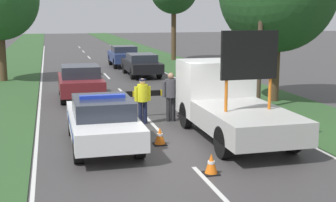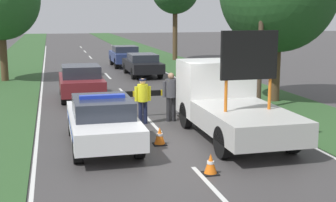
{
  "view_description": "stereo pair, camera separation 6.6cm",
  "coord_description": "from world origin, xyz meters",
  "px_view_note": "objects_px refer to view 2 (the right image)",
  "views": [
    {
      "loc": [
        -3.47,
        -13.34,
        3.87
      ],
      "look_at": [
        0.18,
        0.95,
        1.1
      ],
      "focal_mm": 50.0,
      "sensor_mm": 36.0,
      "label": 1
    },
    {
      "loc": [
        -3.4,
        -13.36,
        3.87
      ],
      "look_at": [
        0.18,
        0.95,
        1.1
      ],
      "focal_mm": 50.0,
      "sensor_mm": 36.0,
      "label": 2
    }
  ],
  "objects_px": {
    "queued_car_wagon_maroon": "(81,81)",
    "utility_pole": "(261,30)",
    "traffic_cone_centre_front": "(97,106)",
    "pedestrian_civilian": "(171,93)",
    "road_barrier": "(147,95)",
    "traffic_cone_near_police": "(185,108)",
    "traffic_cone_near_truck": "(211,164)",
    "traffic_cone_behind_barrier": "(160,136)",
    "police_car": "(102,120)",
    "queued_car_sedan_black": "(142,64)",
    "work_truck": "(228,101)",
    "police_officer": "(143,97)",
    "queued_car_hatch_blue": "(125,56)"
  },
  "relations": [
    {
      "from": "traffic_cone_centre_front",
      "to": "traffic_cone_behind_barrier",
      "type": "relative_size",
      "value": 0.93
    },
    {
      "from": "pedestrian_civilian",
      "to": "traffic_cone_behind_barrier",
      "type": "distance_m",
      "value": 3.22
    },
    {
      "from": "traffic_cone_behind_barrier",
      "to": "queued_car_sedan_black",
      "type": "xyz_separation_m",
      "value": [
        2.48,
        15.51,
        0.48
      ]
    },
    {
      "from": "queued_car_sedan_black",
      "to": "queued_car_hatch_blue",
      "type": "bearing_deg",
      "value": -87.49
    },
    {
      "from": "traffic_cone_behind_barrier",
      "to": "queued_car_wagon_maroon",
      "type": "bearing_deg",
      "value": 101.95
    },
    {
      "from": "traffic_cone_centre_front",
      "to": "traffic_cone_behind_barrier",
      "type": "bearing_deg",
      "value": -75.09
    },
    {
      "from": "road_barrier",
      "to": "queued_car_wagon_maroon",
      "type": "distance_m",
      "value": 5.0
    },
    {
      "from": "traffic_cone_near_police",
      "to": "queued_car_wagon_maroon",
      "type": "height_order",
      "value": "queued_car_wagon_maroon"
    },
    {
      "from": "police_officer",
      "to": "utility_pole",
      "type": "xyz_separation_m",
      "value": [
        5.04,
        1.3,
        2.27
      ]
    },
    {
      "from": "traffic_cone_near_police",
      "to": "work_truck",
      "type": "bearing_deg",
      "value": -78.28
    },
    {
      "from": "utility_pole",
      "to": "police_officer",
      "type": "bearing_deg",
      "value": -165.51
    },
    {
      "from": "queued_car_wagon_maroon",
      "to": "police_officer",
      "type": "bearing_deg",
      "value": 107.83
    },
    {
      "from": "traffic_cone_near_police",
      "to": "queued_car_hatch_blue",
      "type": "relative_size",
      "value": 0.16
    },
    {
      "from": "traffic_cone_near_truck",
      "to": "utility_pole",
      "type": "xyz_separation_m",
      "value": [
        4.46,
        6.91,
        2.98
      ]
    },
    {
      "from": "police_car",
      "to": "police_officer",
      "type": "bearing_deg",
      "value": 54.34
    },
    {
      "from": "road_barrier",
      "to": "police_car",
      "type": "bearing_deg",
      "value": -126.7
    },
    {
      "from": "pedestrian_civilian",
      "to": "traffic_cone_near_police",
      "type": "bearing_deg",
      "value": 62.88
    },
    {
      "from": "police_car",
      "to": "queued_car_wagon_maroon",
      "type": "distance_m",
      "value": 8.06
    },
    {
      "from": "queued_car_hatch_blue",
      "to": "utility_pole",
      "type": "bearing_deg",
      "value": 99.49
    },
    {
      "from": "traffic_cone_behind_barrier",
      "to": "utility_pole",
      "type": "distance_m",
      "value": 7.14
    },
    {
      "from": "queued_car_wagon_maroon",
      "to": "utility_pole",
      "type": "xyz_separation_m",
      "value": [
        6.83,
        -4.27,
        2.44
      ]
    },
    {
      "from": "pedestrian_civilian",
      "to": "traffic_cone_centre_front",
      "type": "distance_m",
      "value": 3.41
    },
    {
      "from": "queued_car_wagon_maroon",
      "to": "traffic_cone_behind_barrier",
      "type": "bearing_deg",
      "value": 101.95
    },
    {
      "from": "work_truck",
      "to": "traffic_cone_near_truck",
      "type": "relative_size",
      "value": 10.68
    },
    {
      "from": "traffic_cone_centre_front",
      "to": "pedestrian_civilian",
      "type": "bearing_deg",
      "value": -41.84
    },
    {
      "from": "queued_car_wagon_maroon",
      "to": "work_truck",
      "type": "bearing_deg",
      "value": 118.12
    },
    {
      "from": "police_officer",
      "to": "queued_car_wagon_maroon",
      "type": "xyz_separation_m",
      "value": [
        -1.79,
        5.57,
        -0.17
      ]
    },
    {
      "from": "police_officer",
      "to": "traffic_cone_near_truck",
      "type": "distance_m",
      "value": 5.68
    },
    {
      "from": "traffic_cone_centre_front",
      "to": "traffic_cone_near_police",
      "type": "bearing_deg",
      "value": -27.84
    },
    {
      "from": "pedestrian_civilian",
      "to": "queued_car_hatch_blue",
      "type": "relative_size",
      "value": 0.43
    },
    {
      "from": "police_car",
      "to": "queued_car_hatch_blue",
      "type": "relative_size",
      "value": 1.15
    },
    {
      "from": "traffic_cone_near_truck",
      "to": "utility_pole",
      "type": "distance_m",
      "value": 8.75
    },
    {
      "from": "road_barrier",
      "to": "traffic_cone_near_truck",
      "type": "relative_size",
      "value": 6.15
    },
    {
      "from": "traffic_cone_near_truck",
      "to": "traffic_cone_behind_barrier",
      "type": "height_order",
      "value": "traffic_cone_behind_barrier"
    },
    {
      "from": "road_barrier",
      "to": "traffic_cone_near_police",
      "type": "height_order",
      "value": "road_barrier"
    },
    {
      "from": "work_truck",
      "to": "police_officer",
      "type": "height_order",
      "value": "work_truck"
    },
    {
      "from": "police_officer",
      "to": "queued_car_wagon_maroon",
      "type": "relative_size",
      "value": 0.4
    },
    {
      "from": "queued_car_sedan_black",
      "to": "police_car",
      "type": "bearing_deg",
      "value": 74.77
    },
    {
      "from": "police_car",
      "to": "traffic_cone_centre_front",
      "type": "xyz_separation_m",
      "value": [
        0.3,
        4.86,
        -0.53
      ]
    },
    {
      "from": "work_truck",
      "to": "police_car",
      "type": "bearing_deg",
      "value": 8.17
    },
    {
      "from": "road_barrier",
      "to": "police_officer",
      "type": "bearing_deg",
      "value": -115.23
    },
    {
      "from": "police_car",
      "to": "queued_car_wagon_maroon",
      "type": "bearing_deg",
      "value": 89.37
    },
    {
      "from": "traffic_cone_behind_barrier",
      "to": "traffic_cone_near_police",
      "type": "bearing_deg",
      "value": 62.83
    },
    {
      "from": "work_truck",
      "to": "police_officer",
      "type": "bearing_deg",
      "value": -38.91
    },
    {
      "from": "police_officer",
      "to": "traffic_cone_centre_front",
      "type": "relative_size",
      "value": 3.28
    },
    {
      "from": "utility_pole",
      "to": "traffic_cone_behind_barrier",
      "type": "bearing_deg",
      "value": -141.32
    },
    {
      "from": "police_officer",
      "to": "queued_car_hatch_blue",
      "type": "xyz_separation_m",
      "value": [
        2.21,
        18.22,
        -0.16
      ]
    },
    {
      "from": "queued_car_wagon_maroon",
      "to": "utility_pole",
      "type": "distance_m",
      "value": 8.42
    },
    {
      "from": "traffic_cone_near_police",
      "to": "utility_pole",
      "type": "distance_m",
      "value": 4.43
    },
    {
      "from": "work_truck",
      "to": "road_barrier",
      "type": "xyz_separation_m",
      "value": [
        -2.0,
        3.24,
        -0.27
      ]
    }
  ]
}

